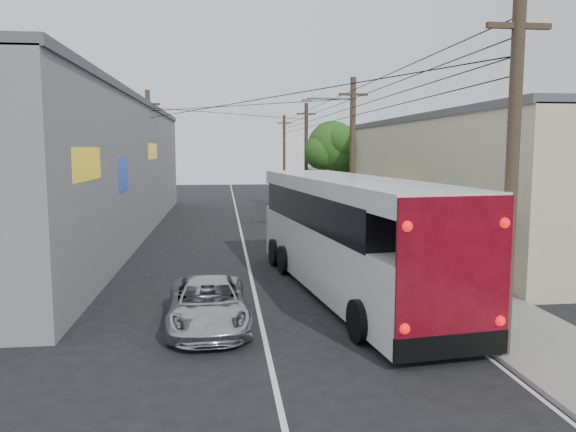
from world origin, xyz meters
name	(u,v)px	position (x,y,z in m)	size (l,w,h in m)	color
ground	(264,338)	(0.00, 0.00, 0.00)	(120.00, 120.00, 0.00)	black
sidewalk	(346,224)	(6.50, 20.00, 0.06)	(3.00, 80.00, 0.12)	slate
building_right	(408,172)	(10.99, 22.00, 3.15)	(7.09, 40.00, 6.25)	beige
building_left	(82,167)	(-8.50, 18.00, 3.65)	(7.20, 36.00, 7.25)	gray
utility_poles	(291,157)	(3.13, 20.33, 4.13)	(11.80, 45.28, 8.00)	#473828
street_tree	(334,148)	(6.87, 26.02, 4.67)	(4.40, 4.00, 6.60)	#3F2B19
coach_bus	(347,234)	(2.99, 4.11, 1.94)	(4.32, 13.20, 3.74)	silver
jeepney	(208,304)	(-1.40, 1.00, 0.62)	(2.06, 4.46, 1.24)	silver
parked_suv	(315,221)	(4.01, 16.62, 0.73)	(2.04, 5.02, 1.46)	gray
parked_car_mid	(309,213)	(4.23, 20.17, 0.77)	(1.82, 4.54, 1.55)	#252429
parked_car_far	(290,196)	(4.60, 33.36, 0.73)	(1.54, 4.41, 1.45)	black
pedestrian_near	(382,233)	(6.15, 10.95, 0.89)	(0.56, 0.37, 1.53)	pink
pedestrian_far	(374,239)	(5.40, 9.63, 0.82)	(0.68, 0.53, 1.40)	#84A3C1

